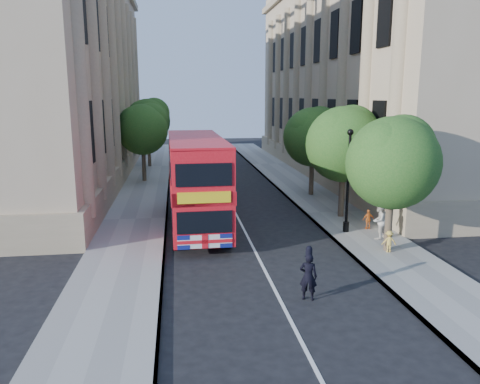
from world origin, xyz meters
name	(u,v)px	position (x,y,z in m)	size (l,w,h in m)	color
ground	(273,286)	(0.00, 0.00, 0.00)	(120.00, 120.00, 0.00)	black
pavement_right	(334,213)	(5.75, 10.00, 0.06)	(3.50, 80.00, 0.12)	gray
pavement_left	(136,220)	(-5.75, 10.00, 0.06)	(3.50, 80.00, 0.12)	gray
building_right	(374,70)	(13.80, 24.00, 9.00)	(12.00, 38.00, 18.00)	tan
building_left	(41,68)	(-13.80, 24.00, 9.00)	(12.00, 38.00, 18.00)	tan
tree_right_near	(394,158)	(5.84, 3.03, 4.25)	(4.00, 4.00, 6.08)	#473828
tree_right_mid	(344,140)	(5.84, 9.03, 4.45)	(4.20, 4.20, 6.37)	#473828
tree_right_far	(313,134)	(5.84, 15.03, 4.31)	(4.00, 4.00, 6.15)	#473828
tree_left_far	(143,127)	(-5.96, 22.03, 4.44)	(4.00, 4.00, 6.30)	#473828
tree_left_back	(148,118)	(-5.96, 30.03, 4.71)	(4.20, 4.20, 6.65)	#473828
lamp_post	(348,185)	(5.00, 6.00, 2.51)	(0.32, 0.32, 5.16)	black
double_decker_bus	(196,179)	(-2.40, 8.24, 2.58)	(2.92, 10.18, 4.68)	red
box_van	(200,176)	(-1.80, 16.19, 1.37)	(2.02, 4.90, 2.80)	black
police_constable	(308,277)	(0.95, -1.28, 0.83)	(0.61, 0.40, 1.66)	black
woman_pedestrian	(379,221)	(6.11, 4.65, 1.01)	(0.87, 0.68, 1.79)	silver
child_a	(368,219)	(6.29, 6.29, 0.63)	(0.60, 0.25, 1.02)	orange
child_b	(389,241)	(5.75, 2.73, 0.60)	(0.62, 0.36, 0.96)	gold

